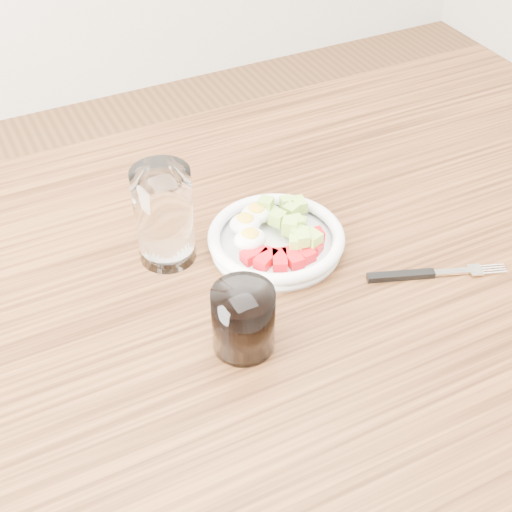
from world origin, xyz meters
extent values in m
cube|color=brown|center=(0.65, 0.35, 0.36)|extent=(0.07, 0.07, 0.73)
cube|color=brown|center=(0.00, 0.00, 0.75)|extent=(1.50, 0.90, 0.04)
cylinder|color=white|center=(0.04, 0.04, 0.78)|extent=(0.19, 0.19, 0.01)
torus|color=white|center=(0.04, 0.04, 0.79)|extent=(0.20, 0.20, 0.02)
cube|color=red|center=(-0.01, 0.02, 0.79)|extent=(0.04, 0.03, 0.02)
cube|color=red|center=(0.01, 0.01, 0.79)|extent=(0.04, 0.04, 0.02)
cube|color=red|center=(0.02, 0.00, 0.79)|extent=(0.03, 0.04, 0.02)
cube|color=red|center=(0.04, -0.01, 0.79)|extent=(0.02, 0.04, 0.02)
cube|color=red|center=(0.06, 0.00, 0.79)|extent=(0.02, 0.04, 0.02)
cube|color=red|center=(0.07, 0.01, 0.79)|extent=(0.04, 0.04, 0.02)
cube|color=red|center=(0.09, 0.02, 0.79)|extent=(0.04, 0.02, 0.02)
ellipsoid|color=white|center=(0.01, 0.08, 0.80)|extent=(0.05, 0.04, 0.03)
ellipsoid|color=yellow|center=(0.01, 0.08, 0.81)|extent=(0.03, 0.03, 0.01)
ellipsoid|color=white|center=(0.03, 0.09, 0.80)|extent=(0.05, 0.04, 0.03)
ellipsoid|color=yellow|center=(0.03, 0.09, 0.81)|extent=(0.03, 0.03, 0.01)
ellipsoid|color=white|center=(0.00, 0.05, 0.80)|extent=(0.05, 0.04, 0.03)
ellipsoid|color=yellow|center=(0.00, 0.05, 0.81)|extent=(0.03, 0.03, 0.01)
cube|color=#A2C54C|center=(0.06, 0.03, 0.80)|extent=(0.02, 0.02, 0.02)
cube|color=#A2C54C|center=(0.05, 0.06, 0.81)|extent=(0.03, 0.03, 0.02)
cube|color=#A2C54C|center=(0.10, 0.08, 0.80)|extent=(0.02, 0.02, 0.02)
cube|color=#A2C54C|center=(0.10, 0.09, 0.79)|extent=(0.02, 0.02, 0.02)
cube|color=#A2C54C|center=(0.08, 0.07, 0.80)|extent=(0.02, 0.02, 0.02)
cube|color=#A2C54C|center=(0.08, 0.09, 0.81)|extent=(0.02, 0.02, 0.02)
cube|color=#A2C54C|center=(0.05, 0.01, 0.80)|extent=(0.02, 0.02, 0.02)
cube|color=#A2C54C|center=(0.07, 0.04, 0.80)|extent=(0.03, 0.03, 0.02)
cube|color=#A2C54C|center=(0.09, 0.09, 0.80)|extent=(0.03, 0.03, 0.02)
cube|color=#A2C54C|center=(0.05, 0.10, 0.81)|extent=(0.03, 0.03, 0.02)
cube|color=#A2C54C|center=(0.08, 0.02, 0.80)|extent=(0.02, 0.02, 0.02)
cube|color=#A2C54C|center=(0.08, 0.00, 0.80)|extent=(0.03, 0.03, 0.02)
cube|color=#A2C54C|center=(0.10, 0.09, 0.80)|extent=(0.02, 0.02, 0.02)
cube|color=#A2C54C|center=(0.08, 0.05, 0.79)|extent=(0.02, 0.02, 0.02)
cube|color=#A2C54C|center=(0.06, 0.00, 0.81)|extent=(0.02, 0.02, 0.02)
cube|color=#A2C54C|center=(0.06, 0.04, 0.81)|extent=(0.03, 0.03, 0.02)
cube|color=#A2C54C|center=(0.05, 0.10, 0.79)|extent=(0.02, 0.02, 0.02)
cube|color=#A2C54C|center=(0.07, 0.02, 0.80)|extent=(0.03, 0.03, 0.02)
cube|color=#A2C54C|center=(0.07, 0.04, 0.81)|extent=(0.02, 0.02, 0.02)
cube|color=#A2C54C|center=(0.08, 0.01, 0.80)|extent=(0.02, 0.02, 0.02)
cube|color=#A2C54C|center=(0.05, 0.09, 0.79)|extent=(0.03, 0.03, 0.02)
cube|color=black|center=(0.16, -0.09, 0.77)|extent=(0.09, 0.04, 0.01)
cube|color=silver|center=(0.23, -0.12, 0.77)|extent=(0.05, 0.03, 0.00)
cube|color=silver|center=(0.26, -0.13, 0.77)|extent=(0.02, 0.03, 0.00)
cylinder|color=silver|center=(0.29, -0.14, 0.77)|extent=(0.03, 0.01, 0.00)
cylinder|color=silver|center=(0.29, -0.14, 0.77)|extent=(0.03, 0.01, 0.00)
cylinder|color=silver|center=(0.29, -0.13, 0.77)|extent=(0.03, 0.01, 0.00)
cylinder|color=silver|center=(0.29, -0.13, 0.77)|extent=(0.03, 0.01, 0.00)
cylinder|color=white|center=(-0.11, 0.10, 0.84)|extent=(0.08, 0.08, 0.14)
cylinder|color=white|center=(-0.08, -0.10, 0.81)|extent=(0.08, 0.08, 0.09)
cylinder|color=black|center=(-0.08, -0.10, 0.81)|extent=(0.07, 0.07, 0.08)
camera|label=1|loc=(-0.34, -0.65, 1.44)|focal=50.00mm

